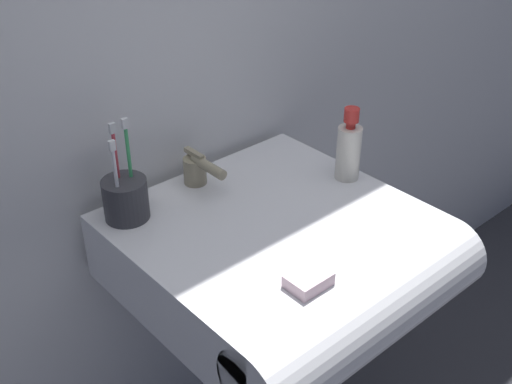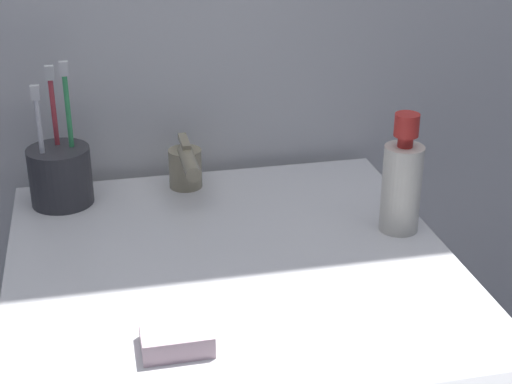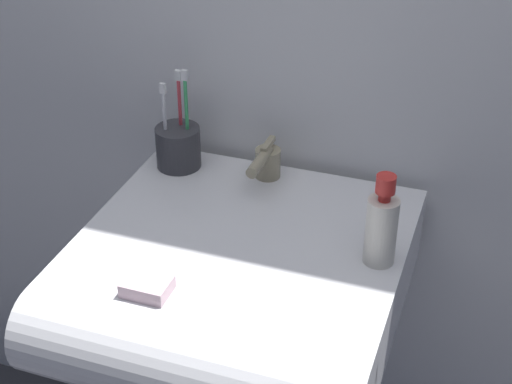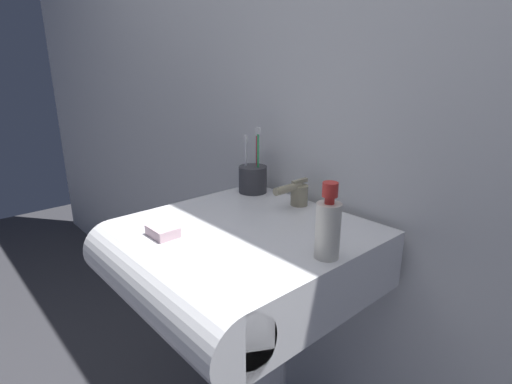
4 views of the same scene
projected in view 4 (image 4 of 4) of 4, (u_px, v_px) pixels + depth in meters
wall_back at (334, 72)px, 1.08m from camera, size 5.00×0.05×2.40m
sink_pedestal at (252, 383)px, 1.15m from camera, size 0.19×0.19×0.68m
sink_basin at (234, 259)px, 0.99m from camera, size 0.55×0.58×0.15m
faucet at (297, 193)px, 1.13m from camera, size 0.05×0.12×0.08m
toothbrush_cup at (253, 178)px, 1.25m from camera, size 0.09×0.09×0.21m
soap_bottle at (328, 227)px, 0.82m from camera, size 0.05×0.05×0.16m
bar_soap at (163, 231)px, 0.94m from camera, size 0.07×0.06×0.02m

